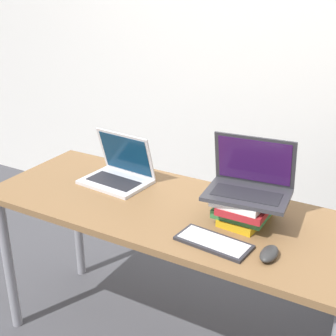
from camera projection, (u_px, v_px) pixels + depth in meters
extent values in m
cube|color=silver|center=(274.00, 38.00, 2.81)|extent=(8.00, 0.05, 2.70)
cube|color=brown|center=(171.00, 210.00, 2.03)|extent=(1.68, 0.65, 0.03)
cylinder|color=gray|center=(8.00, 264.00, 2.32)|extent=(0.05, 0.05, 0.75)
cylinder|color=gray|center=(77.00, 219.00, 2.74)|extent=(0.05, 0.05, 0.75)
cube|color=silver|center=(116.00, 182.00, 2.24)|extent=(0.33, 0.25, 0.02)
cube|color=#232328|center=(114.00, 181.00, 2.23)|extent=(0.26, 0.14, 0.00)
cube|color=silver|center=(126.00, 154.00, 2.26)|extent=(0.31, 0.09, 0.22)
cube|color=#0A2D4C|center=(125.00, 154.00, 2.26)|extent=(0.28, 0.08, 0.19)
cube|color=gold|center=(245.00, 217.00, 1.91)|extent=(0.17, 0.24, 0.03)
cube|color=#33753D|center=(244.00, 210.00, 1.90)|extent=(0.21, 0.21, 0.04)
cube|color=maroon|center=(249.00, 204.00, 1.88)|extent=(0.19, 0.27, 0.03)
cube|color=white|center=(245.00, 196.00, 1.88)|extent=(0.20, 0.27, 0.03)
cube|color=#333338|center=(247.00, 195.00, 1.84)|extent=(0.35, 0.26, 0.02)
cube|color=#232328|center=(246.00, 194.00, 1.82)|extent=(0.28, 0.14, 0.00)
cube|color=#333338|center=(254.00, 160.00, 1.86)|extent=(0.33, 0.09, 0.22)
cube|color=#381451|center=(254.00, 161.00, 1.86)|extent=(0.30, 0.08, 0.19)
cube|color=#28282D|center=(214.00, 242.00, 1.74)|extent=(0.29, 0.15, 0.01)
cube|color=silver|center=(214.00, 241.00, 1.74)|extent=(0.27, 0.12, 0.00)
ellipsoid|color=#2D2D2D|center=(269.00, 254.00, 1.65)|extent=(0.06, 0.11, 0.04)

